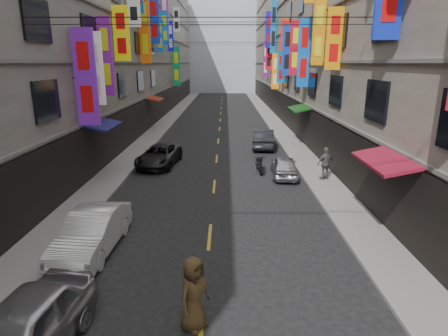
{
  "coord_description": "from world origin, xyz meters",
  "views": [
    {
      "loc": [
        0.59,
        5.08,
        6.33
      ],
      "look_at": [
        0.56,
        13.11,
        4.08
      ],
      "focal_mm": 30.0,
      "sensor_mm": 36.0,
      "label": 1
    }
  ],
  "objects_px": {
    "scooter_far_right": "(259,165)",
    "car_left_near": "(20,335)",
    "car_left_mid": "(92,232)",
    "car_right_mid": "(284,166)",
    "pedestrian_rfar": "(326,163)",
    "car_left_far": "(159,156)",
    "car_right_far": "(263,139)",
    "pedestrian_crossing": "(194,293)"
  },
  "relations": [
    {
      "from": "scooter_far_right",
      "to": "car_left_near",
      "type": "xyz_separation_m",
      "value": [
        -6.41,
        -14.97,
        0.31
      ]
    },
    {
      "from": "car_left_near",
      "to": "car_left_mid",
      "type": "xyz_separation_m",
      "value": [
        -0.23,
        5.1,
        -0.03
      ]
    },
    {
      "from": "car_right_mid",
      "to": "pedestrian_rfar",
      "type": "height_order",
      "value": "pedestrian_rfar"
    },
    {
      "from": "car_left_near",
      "to": "car_left_far",
      "type": "bearing_deg",
      "value": 95.99
    },
    {
      "from": "car_right_far",
      "to": "pedestrian_rfar",
      "type": "relative_size",
      "value": 2.41
    },
    {
      "from": "car_left_near",
      "to": "car_right_far",
      "type": "bearing_deg",
      "value": 77.83
    },
    {
      "from": "car_left_far",
      "to": "car_left_mid",
      "type": "bearing_deg",
      "value": -85.46
    },
    {
      "from": "car_left_mid",
      "to": "car_right_far",
      "type": "distance_m",
      "value": 18.17
    },
    {
      "from": "car_left_far",
      "to": "pedestrian_rfar",
      "type": "height_order",
      "value": "pedestrian_rfar"
    },
    {
      "from": "pedestrian_rfar",
      "to": "pedestrian_crossing",
      "type": "height_order",
      "value": "pedestrian_rfar"
    },
    {
      "from": "car_left_mid",
      "to": "pedestrian_rfar",
      "type": "distance_m",
      "value": 12.89
    },
    {
      "from": "scooter_far_right",
      "to": "car_right_mid",
      "type": "distance_m",
      "value": 1.65
    },
    {
      "from": "car_left_mid",
      "to": "pedestrian_crossing",
      "type": "xyz_separation_m",
      "value": [
        3.83,
        -3.88,
        0.23
      ]
    },
    {
      "from": "car_left_far",
      "to": "pedestrian_crossing",
      "type": "relative_size",
      "value": 2.44
    },
    {
      "from": "car_left_mid",
      "to": "pedestrian_crossing",
      "type": "distance_m",
      "value": 5.46
    },
    {
      "from": "car_right_far",
      "to": "car_left_near",
      "type": "bearing_deg",
      "value": 77.58
    },
    {
      "from": "pedestrian_crossing",
      "to": "car_left_far",
      "type": "bearing_deg",
      "value": 47.93
    },
    {
      "from": "pedestrian_rfar",
      "to": "pedestrian_crossing",
      "type": "distance_m",
      "value": 13.45
    },
    {
      "from": "car_left_near",
      "to": "car_left_far",
      "type": "height_order",
      "value": "car_left_near"
    },
    {
      "from": "car_left_far",
      "to": "pedestrian_rfar",
      "type": "relative_size",
      "value": 2.55
    },
    {
      "from": "scooter_far_right",
      "to": "pedestrian_crossing",
      "type": "bearing_deg",
      "value": 74.42
    },
    {
      "from": "pedestrian_rfar",
      "to": "car_left_far",
      "type": "bearing_deg",
      "value": -41.79
    },
    {
      "from": "car_right_mid",
      "to": "pedestrian_rfar",
      "type": "bearing_deg",
      "value": 160.17
    },
    {
      "from": "car_right_mid",
      "to": "car_right_far",
      "type": "height_order",
      "value": "car_right_far"
    },
    {
      "from": "scooter_far_right",
      "to": "car_left_mid",
      "type": "relative_size",
      "value": 0.41
    },
    {
      "from": "car_left_near",
      "to": "car_left_mid",
      "type": "height_order",
      "value": "car_left_near"
    },
    {
      "from": "car_right_mid",
      "to": "pedestrian_crossing",
      "type": "relative_size",
      "value": 1.86
    },
    {
      "from": "scooter_far_right",
      "to": "pedestrian_crossing",
      "type": "distance_m",
      "value": 14.05
    },
    {
      "from": "car_left_near",
      "to": "car_right_far",
      "type": "xyz_separation_m",
      "value": [
        7.31,
        21.64,
        -0.02
      ]
    },
    {
      "from": "car_left_far",
      "to": "pedestrian_crossing",
      "type": "xyz_separation_m",
      "value": [
        3.46,
        -15.24,
        0.31
      ]
    },
    {
      "from": "car_left_far",
      "to": "pedestrian_crossing",
      "type": "distance_m",
      "value": 15.63
    },
    {
      "from": "car_right_mid",
      "to": "pedestrian_crossing",
      "type": "distance_m",
      "value": 13.5
    },
    {
      "from": "car_right_far",
      "to": "pedestrian_crossing",
      "type": "bearing_deg",
      "value": 85.96
    },
    {
      "from": "car_right_far",
      "to": "pedestrian_rfar",
      "type": "distance_m",
      "value": 8.91
    },
    {
      "from": "car_left_mid",
      "to": "car_right_far",
      "type": "relative_size",
      "value": 0.99
    },
    {
      "from": "car_right_mid",
      "to": "car_right_far",
      "type": "bearing_deg",
      "value": -82.24
    },
    {
      "from": "car_left_near",
      "to": "car_right_mid",
      "type": "xyz_separation_m",
      "value": [
        7.77,
        14.05,
        -0.14
      ]
    },
    {
      "from": "pedestrian_crossing",
      "to": "car_right_far",
      "type": "bearing_deg",
      "value": 24.85
    },
    {
      "from": "car_left_far",
      "to": "pedestrian_crossing",
      "type": "height_order",
      "value": "pedestrian_crossing"
    },
    {
      "from": "car_left_mid",
      "to": "car_right_mid",
      "type": "height_order",
      "value": "car_left_mid"
    },
    {
      "from": "car_left_far",
      "to": "pedestrian_rfar",
      "type": "xyz_separation_m",
      "value": [
        9.72,
        -3.34,
        0.39
      ]
    },
    {
      "from": "car_left_mid",
      "to": "pedestrian_crossing",
      "type": "bearing_deg",
      "value": -42.96
    }
  ]
}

